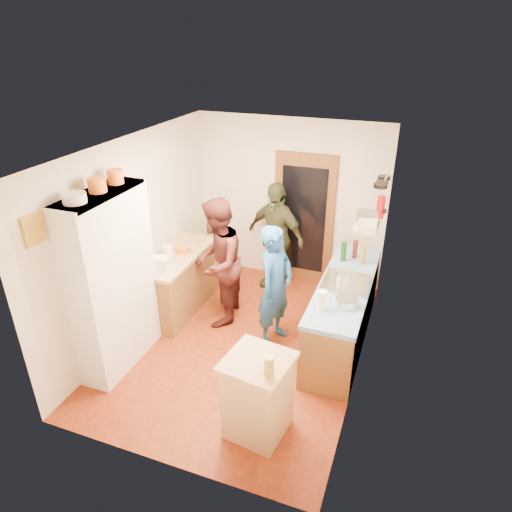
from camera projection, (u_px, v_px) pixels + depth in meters
The scene contains 44 objects.
floor at pixel (243, 343), 6.06m from camera, with size 3.00×4.00×0.02m, color maroon.
ceiling at pixel (240, 146), 4.88m from camera, with size 3.00×4.00×0.02m, color silver.
wall_back at pixel (290, 202), 7.16m from camera, with size 3.00×0.02×2.60m, color beige.
wall_front at pixel (151, 357), 3.79m from camera, with size 3.00×0.02×2.60m, color beige.
wall_left at pixel (134, 237), 5.94m from camera, with size 0.02×4.00×2.60m, color beige.
wall_right at pixel (369, 277), 5.00m from camera, with size 0.02×4.00×2.60m, color beige.
door_frame at pixel (304, 219), 7.16m from camera, with size 0.95×0.06×2.10m, color brown.
door_glass at pixel (303, 220), 7.13m from camera, with size 0.70×0.02×1.70m, color black.
hutch_body at pixel (113, 282), 5.30m from camera, with size 0.40×1.20×2.20m, color silver.
hutch_top_shelf at pixel (98, 194), 4.81m from camera, with size 0.40×1.14×0.04m, color silver.
plate_stack at pixel (74, 198), 4.49m from camera, with size 0.23×0.23×0.10m, color white.
orange_pot_a at pixel (97, 185), 4.77m from camera, with size 0.19×0.19×0.15m, color orange.
orange_pot_b at pixel (115, 176), 5.03m from camera, with size 0.18×0.18×0.16m, color orange.
left_counter_base at pixel (178, 283), 6.62m from camera, with size 0.60×1.40×0.85m, color brown.
left_counter_top at pixel (175, 256), 6.41m from camera, with size 0.64×1.44×0.05m, color tan.
toaster at pixel (159, 264), 5.93m from camera, with size 0.26×0.17×0.19m, color white.
kettle at pixel (168, 251), 6.30m from camera, with size 0.15×0.15×0.16m, color white.
orange_bowl at pixel (183, 249), 6.44m from camera, with size 0.19×0.19×0.09m, color orange.
chopping_board at pixel (194, 239), 6.84m from camera, with size 0.30×0.22×0.03m, color tan.
right_counter_base at pixel (343, 314), 5.92m from camera, with size 0.60×2.20×0.84m, color brown.
right_counter_top at pixel (346, 284), 5.71m from camera, with size 0.62×2.22×0.06m, color #0F55B5.
hob at pixel (345, 283), 5.65m from camera, with size 0.55×0.58×0.04m, color silver.
pot_on_hob at pixel (342, 275), 5.65m from camera, with size 0.18×0.18×0.12m, color silver.
bottle_a at pixel (344, 251), 6.16m from camera, with size 0.07×0.07×0.29m, color #143F14.
bottle_b at pixel (355, 249), 6.25m from camera, with size 0.07×0.07×0.26m, color #591419.
bottle_c at pixel (363, 254), 6.08m from camera, with size 0.07×0.07×0.30m, color olive.
paper_towel at pixel (322, 300), 5.10m from camera, with size 0.11×0.11×0.24m, color white.
mixing_bowl at pixel (347, 302), 5.20m from camera, with size 0.26×0.26×0.10m, color silver.
island_base at pixel (258, 398), 4.57m from camera, with size 0.55×0.55×0.86m, color tan.
island_top at pixel (258, 362), 4.36m from camera, with size 0.62×0.62×0.05m, color tan.
cutting_board at pixel (256, 357), 4.42m from camera, with size 0.35×0.28×0.02m, color white.
oil_jar at pixel (269, 365), 4.14m from camera, with size 0.10×0.10×0.19m, color #AD9E2D.
pan_rail at pixel (388, 173), 5.96m from camera, with size 0.02×0.02×0.65m, color silver.
pan_hang_a at pixel (381, 186), 5.89m from camera, with size 0.18×0.18×0.05m, color black.
pan_hang_b at pixel (382, 183), 6.07m from camera, with size 0.16×0.16×0.05m, color black.
pan_hang_c at pixel (384, 178), 6.23m from camera, with size 0.17×0.17×0.05m, color black.
wall_shelf at pixel (366, 227), 5.24m from camera, with size 0.26×0.42×0.03m, color tan.
radio at pixel (367, 219), 5.20m from camera, with size 0.22×0.30×0.15m, color silver.
ext_bracket at pixel (384, 211), 6.37m from camera, with size 0.06×0.10×0.04m, color black.
fire_extinguisher at pixel (381, 207), 6.37m from camera, with size 0.11×0.11×0.32m, color red.
picture_frame at pixel (34, 229), 4.30m from camera, with size 0.03×0.25×0.30m, color gold.
person_hob at pixel (276, 288), 5.74m from camera, with size 0.60×0.39×1.64m, color #1C4E8F.
person_left at pixel (221, 262), 6.19m from camera, with size 0.88×0.68×1.81m, color #441B18.
person_back at pixel (276, 237), 7.02m from camera, with size 1.01×0.42×1.73m, color #33371E.
Camera 1 is at (1.86, -4.52, 3.76)m, focal length 32.00 mm.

